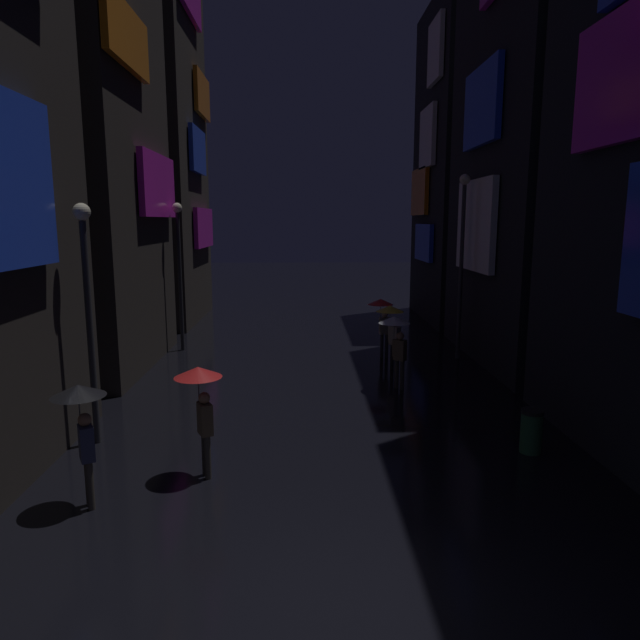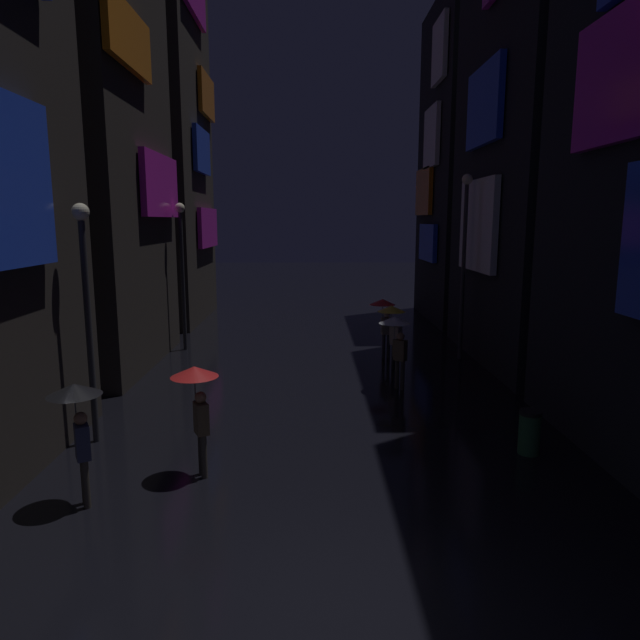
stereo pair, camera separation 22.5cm
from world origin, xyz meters
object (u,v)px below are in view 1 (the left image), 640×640
(streetlamp_left_near, at_px, (87,295))
(streetlamp_right_far, at_px, (462,247))
(pedestrian_midstreet_left_black, at_px, (81,412))
(pedestrian_foreground_right_yellow, at_px, (391,319))
(pedestrian_far_right_red, at_px, (382,312))
(streetlamp_left_far, at_px, (179,259))
(pedestrian_midstreet_centre_red, at_px, (200,391))
(trash_bin, at_px, (531,431))
(pedestrian_foreground_left_clear, at_px, (396,332))

(streetlamp_left_near, height_order, streetlamp_right_far, streetlamp_right_far)
(pedestrian_midstreet_left_black, distance_m, streetlamp_left_near, 3.33)
(pedestrian_foreground_right_yellow, relative_size, pedestrian_midstreet_left_black, 1.00)
(pedestrian_far_right_red, bearing_deg, pedestrian_foreground_right_yellow, -86.92)
(pedestrian_far_right_red, height_order, streetlamp_left_far, streetlamp_left_far)
(pedestrian_far_right_red, xyz_separation_m, streetlamp_left_near, (-7.30, -7.59, 1.59))
(pedestrian_midstreet_centre_red, relative_size, streetlamp_left_near, 0.41)
(pedestrian_foreground_right_yellow, distance_m, trash_bin, 7.16)
(pedestrian_foreground_right_yellow, bearing_deg, streetlamp_left_far, 157.22)
(pedestrian_foreground_right_yellow, xyz_separation_m, streetlamp_left_near, (-7.38, -5.98, 1.59))
(pedestrian_foreground_left_clear, bearing_deg, trash_bin, -65.91)
(pedestrian_foreground_left_clear, relative_size, trash_bin, 2.28)
(pedestrian_foreground_right_yellow, bearing_deg, trash_bin, -74.25)
(pedestrian_far_right_red, xyz_separation_m, pedestrian_foreground_right_yellow, (0.09, -1.62, 0.00))
(pedestrian_foreground_right_yellow, height_order, streetlamp_left_near, streetlamp_left_near)
(pedestrian_foreground_left_clear, xyz_separation_m, trash_bin, (2.11, -4.71, -1.20))
(pedestrian_midstreet_centre_red, height_order, pedestrian_foreground_left_clear, same)
(streetlamp_left_far, bearing_deg, streetlamp_right_far, -9.04)
(pedestrian_midstreet_left_black, bearing_deg, pedestrian_foreground_right_yellow, 53.20)
(streetlamp_right_far, height_order, trash_bin, streetlamp_right_far)
(pedestrian_foreground_right_yellow, xyz_separation_m, pedestrian_midstreet_left_black, (-6.57, -8.78, 0.00))
(streetlamp_left_near, bearing_deg, pedestrian_midstreet_centre_red, -32.94)
(pedestrian_far_right_red, xyz_separation_m, pedestrian_foreground_left_clear, (-0.10, -3.70, 0.00))
(pedestrian_far_right_red, distance_m, pedestrian_midstreet_left_black, 12.25)
(pedestrian_foreground_right_yellow, relative_size, pedestrian_foreground_left_clear, 1.00)
(pedestrian_far_right_red, height_order, streetlamp_left_near, streetlamp_left_near)
(pedestrian_midstreet_centre_red, xyz_separation_m, streetlamp_right_far, (7.40, 9.17, 2.23))
(pedestrian_midstreet_centre_red, xyz_separation_m, trash_bin, (6.70, 0.87, -1.20))
(streetlamp_left_near, bearing_deg, streetlamp_right_far, 36.82)
(pedestrian_midstreet_centre_red, height_order, streetlamp_left_far, streetlamp_left_far)
(pedestrian_foreground_right_yellow, distance_m, streetlamp_left_far, 8.20)
(pedestrian_midstreet_left_black, bearing_deg, pedestrian_midstreet_centre_red, 32.06)
(pedestrian_foreground_left_clear, bearing_deg, streetlamp_left_far, 144.22)
(pedestrian_far_right_red, distance_m, streetlamp_right_far, 3.51)
(pedestrian_midstreet_centre_red, xyz_separation_m, streetlamp_left_near, (-2.60, 1.69, 1.59))
(pedestrian_midstreet_left_black, bearing_deg, streetlamp_left_far, 93.93)
(streetlamp_left_far, relative_size, trash_bin, 5.85)
(pedestrian_far_right_red, bearing_deg, pedestrian_foreground_left_clear, -91.58)
(trash_bin, bearing_deg, pedestrian_foreground_left_clear, 114.09)
(pedestrian_midstreet_centre_red, distance_m, trash_bin, 6.86)
(pedestrian_far_right_red, relative_size, pedestrian_midstreet_left_black, 1.00)
(pedestrian_foreground_left_clear, distance_m, streetlamp_left_far, 9.04)
(pedestrian_midstreet_left_black, relative_size, pedestrian_foreground_left_clear, 1.00)
(pedestrian_midstreet_left_black, bearing_deg, pedestrian_foreground_left_clear, 46.39)
(pedestrian_midstreet_centre_red, relative_size, pedestrian_foreground_right_yellow, 1.00)
(trash_bin, bearing_deg, streetlamp_right_far, 85.18)
(pedestrian_foreground_right_yellow, bearing_deg, pedestrian_midstreet_left_black, -126.80)
(pedestrian_far_right_red, xyz_separation_m, streetlamp_right_far, (2.70, -0.11, 2.23))
(streetlamp_left_far, height_order, streetlamp_right_far, streetlamp_right_far)
(pedestrian_midstreet_centre_red, distance_m, pedestrian_foreground_left_clear, 7.22)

